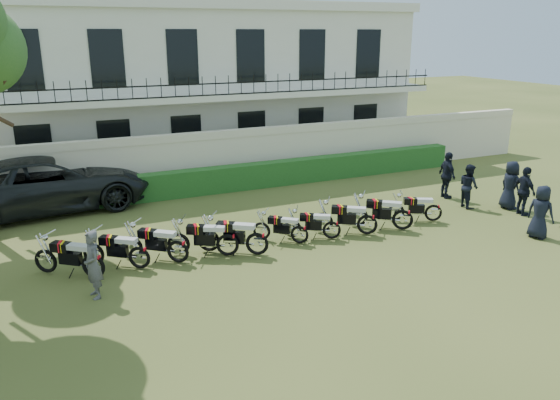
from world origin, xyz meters
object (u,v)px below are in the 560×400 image
at_px(motorcycle_1, 139,252).
at_px(motorcycle_7, 367,220).
at_px(motorcycle_6, 332,226).
at_px(motorcycle_9, 434,209).
at_px(motorcycle_0, 93,260).
at_px(motorcycle_8, 403,215).
at_px(officer_3, 510,185).
at_px(officer_5, 447,175).
at_px(officer_0, 541,212).
at_px(motorcycle_2, 178,246).
at_px(motorcycle_3, 227,240).
at_px(motorcycle_5, 300,230).
at_px(suv, 47,184).
at_px(officer_2, 525,191).
at_px(officer_4, 469,186).
at_px(inspector, 93,265).
at_px(motorcycle_4, 257,238).

xyz_separation_m(motorcycle_1, motorcycle_7, (6.95, -0.31, 0.02)).
relative_size(motorcycle_6, motorcycle_9, 0.95).
distance_m(motorcycle_0, motorcycle_8, 9.40).
height_order(officer_3, officer_5, officer_5).
relative_size(motorcycle_9, officer_0, 0.99).
xyz_separation_m(motorcycle_2, motorcycle_9, (8.62, -0.11, -0.05)).
relative_size(motorcycle_9, officer_3, 0.95).
distance_m(motorcycle_3, motorcycle_6, 3.34).
relative_size(motorcycle_6, motorcycle_7, 0.91).
xyz_separation_m(motorcycle_5, suv, (-6.68, 6.61, 0.53)).
xyz_separation_m(officer_2, officer_3, (0.13, 0.75, 0.01)).
xyz_separation_m(motorcycle_7, officer_4, (4.89, 0.96, 0.29)).
xyz_separation_m(motorcycle_6, inspector, (-7.03, -0.99, 0.39)).
bearing_deg(officer_4, officer_0, -175.62).
bearing_deg(motorcycle_3, motorcycle_7, -64.70).
xyz_separation_m(motorcycle_8, inspector, (-9.48, -0.76, 0.31)).
height_order(motorcycle_1, motorcycle_2, motorcycle_2).
height_order(motorcycle_9, suv, suv).
bearing_deg(motorcycle_9, officer_2, -74.45).
bearing_deg(suv, inspector, 178.95).
bearing_deg(motorcycle_6, motorcycle_0, 119.55).
relative_size(motorcycle_4, officer_5, 1.00).
bearing_deg(motorcycle_6, motorcycle_1, 118.32).
distance_m(motorcycle_2, motorcycle_3, 1.40).
xyz_separation_m(motorcycle_3, officer_2, (10.53, -0.69, 0.34)).
bearing_deg(motorcycle_6, motorcycle_7, -66.04).
height_order(motorcycle_5, officer_0, officer_0).
bearing_deg(motorcycle_0, officer_0, -63.53).
bearing_deg(officer_4, motorcycle_3, 102.37).
bearing_deg(motorcycle_2, officer_5, -41.71).
distance_m(motorcycle_1, inspector, 1.76).
distance_m(officer_0, officer_2, 2.23).
height_order(inspector, officer_3, officer_3).
distance_m(motorcycle_0, motorcycle_1, 1.19).
bearing_deg(motorcycle_0, motorcycle_1, -46.99).
relative_size(officer_0, officer_2, 0.97).
bearing_deg(motorcycle_9, officer_3, -61.58).
bearing_deg(motorcycle_8, officer_4, -35.20).
bearing_deg(motorcycle_5, motorcycle_9, -50.05).
relative_size(motorcycle_1, officer_5, 0.92).
relative_size(motorcycle_8, officer_5, 0.96).
distance_m(motorcycle_2, officer_2, 11.95).
height_order(inspector, officer_5, officer_5).
bearing_deg(inspector, motorcycle_1, 121.34).
bearing_deg(officer_0, officer_4, -19.13).
bearing_deg(officer_0, motorcycle_4, 59.35).
xyz_separation_m(motorcycle_5, motorcycle_9, (4.96, -0.03, 0.02)).
height_order(motorcycle_1, motorcycle_3, motorcycle_3).
xyz_separation_m(officer_3, officer_5, (-1.18, 1.95, 0.02)).
distance_m(motorcycle_5, suv, 9.41).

